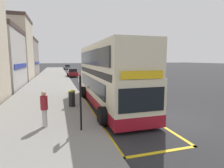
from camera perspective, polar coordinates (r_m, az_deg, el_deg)
The scene contains 12 objects.
ground_plane at distance 41.38m, azimuth -8.22°, elevation 2.90°, with size 260.00×260.00×0.00m, color #28282B.
pavement_near at distance 40.95m, azimuth -17.96°, elevation 2.65°, with size 6.00×76.00×0.14m, color gray.
double_decker_bus at distance 13.40m, azimuth -1.19°, elevation 2.01°, with size 3.26×11.27×4.40m.
bus_bay_markings at distance 13.55m, azimuth -0.82°, elevation -6.78°, with size 3.13×14.29×0.01m.
bus_stop_sign at distance 8.52m, azimuth -9.83°, elevation -4.03°, with size 0.09×0.51×2.59m.
terrace_mid at distance 35.20m, azimuth -30.62°, elevation 9.44°, with size 8.30×8.41×10.22m.
terrace_annex at distance 44.21m, azimuth -27.16°, elevation 7.50°, with size 7.59×9.82×8.68m.
parked_car_white_distant at distance 25.31m, azimuth 3.80°, elevation 1.79°, with size 2.09×4.20×1.62m.
parked_car_maroon_across at distance 36.78m, azimuth -12.14°, elevation 3.46°, with size 2.09×4.20×1.62m.
parked_car_grey_ahead at distance 63.68m, azimuth -13.72°, elevation 5.12°, with size 2.09×4.20×1.62m.
pedestrian_waiting_near_sign at distance 9.46m, azimuth -20.32°, elevation -6.85°, with size 0.34×0.34×1.75m.
litter_bin at distance 13.07m, azimuth -12.39°, elevation -4.38°, with size 0.46×0.46×1.11m.
Camera 1 is at (-5.99, -8.81, 3.39)m, focal length 29.41 mm.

